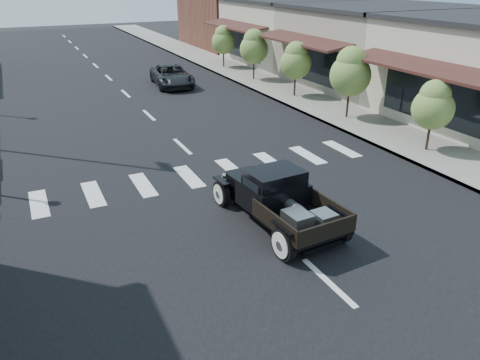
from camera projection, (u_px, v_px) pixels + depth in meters
name	position (u px, v px, depth m)	size (l,w,h in m)	color
ground	(265.00, 224.00, 13.01)	(120.00, 120.00, 0.00)	black
road	(134.00, 102.00, 25.39)	(14.00, 80.00, 0.02)	black
road_markings	(161.00, 127.00, 21.27)	(12.00, 60.00, 0.06)	silver
sidewalk_right	(271.00, 86.00, 28.71)	(3.00, 80.00, 0.15)	gray
storefront_mid	(380.00, 47.00, 28.74)	(10.00, 9.00, 4.50)	#9D9484
storefront_far	(302.00, 32.00, 36.17)	(10.00, 9.00, 4.50)	beige
far_building_right	(250.00, 7.00, 44.11)	(11.00, 10.00, 7.00)	brown
small_tree_a	(432.00, 117.00, 17.57)	(1.56, 1.56, 2.60)	olive
small_tree_b	(349.00, 84.00, 21.58)	(1.89, 1.89, 3.15)	olive
small_tree_c	(295.00, 70.00, 25.53)	(1.70, 1.70, 2.83)	olive
small_tree_d	(254.00, 55.00, 29.63)	(1.80, 1.80, 2.99)	olive
small_tree_e	(223.00, 47.00, 33.65)	(1.67, 1.67, 2.79)	olive
hotrod_pickup	(278.00, 198.00, 12.72)	(2.12, 4.54, 1.57)	black
second_car	(172.00, 76.00, 28.70)	(2.09, 4.52, 1.26)	black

